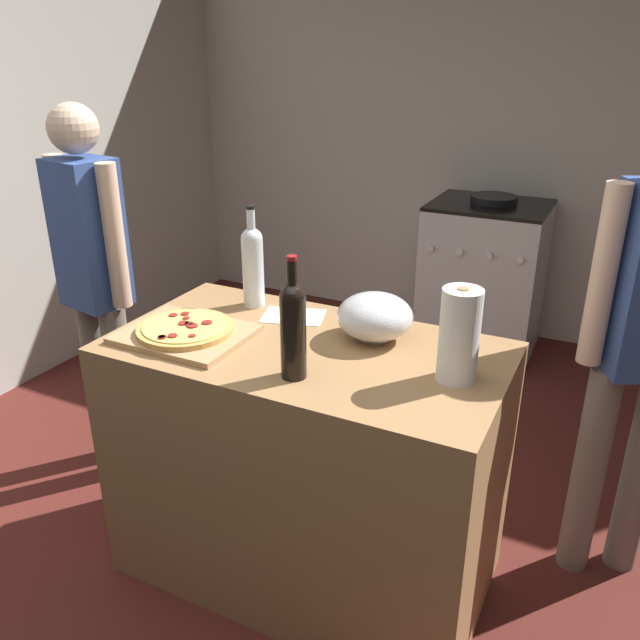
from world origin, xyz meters
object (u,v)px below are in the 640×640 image
Objects in this scene: wine_bottle_amber at (253,263)px; wine_bottle_dark at (293,326)px; stove at (483,278)px; pizza at (185,328)px; mixing_bowl at (375,317)px; person_in_stripes at (94,274)px; paper_towel_roll at (459,336)px.

wine_bottle_amber reaches higher than wine_bottle_dark.
wine_bottle_dark is 2.38m from stove.
wine_bottle_dark is (0.39, -0.41, -0.00)m from wine_bottle_amber.
stove is at bearing 77.85° from pizza.
person_in_stripes is at bearing 178.27° from mixing_bowl.
wine_bottle_amber is at bearing 164.42° from paper_towel_roll.
mixing_bowl is at bearing -87.92° from stove.
stove reaches higher than pizza.
stove is (-0.38, 2.12, -0.57)m from paper_towel_roll.
paper_towel_roll is 0.29× the size of stove.
paper_towel_roll is at bearing -79.78° from stove.
person_in_stripes reaches higher than stove.
paper_towel_roll reaches higher than pizza.
paper_towel_roll is 0.18× the size of person_in_stripes.
paper_towel_roll is at bearing 7.29° from pizza.
person_in_stripes reaches higher than paper_towel_roll.
wine_bottle_amber is at bearing -102.69° from stove.
paper_towel_roll is at bearing -15.58° from wine_bottle_amber.
wine_bottle_amber is (-0.81, 0.23, 0.02)m from paper_towel_roll.
person_in_stripes is at bearing -177.35° from wine_bottle_amber.
mixing_bowl is 0.15× the size of person_in_stripes.
stove is (0.43, 1.89, -0.59)m from wine_bottle_amber.
wine_bottle_dark reaches higher than mixing_bowl.
wine_bottle_amber reaches higher than mixing_bowl.
mixing_bowl is at bearing 25.60° from pizza.
pizza is at bearing 169.86° from wine_bottle_dark.
wine_bottle_dark reaches higher than pizza.
person_in_stripes is (-1.55, 0.19, -0.12)m from paper_towel_roll.
stove is at bearing 92.08° from mixing_bowl.
pizza is at bearing -172.71° from paper_towel_roll.
wine_bottle_amber is 0.57m from wine_bottle_dark.
wine_bottle_dark is (-0.42, -0.19, 0.02)m from paper_towel_roll.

